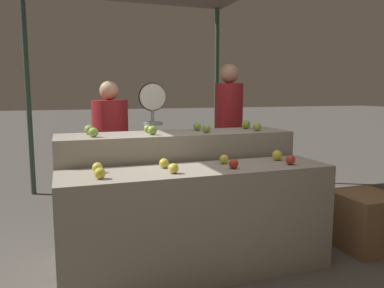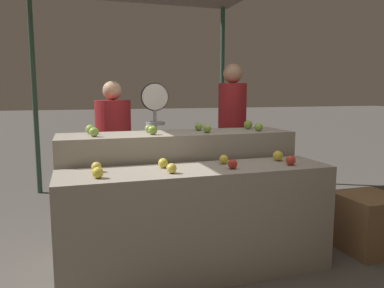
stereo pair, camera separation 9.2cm
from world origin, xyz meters
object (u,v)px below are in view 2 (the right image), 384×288
(person_vendor_at_scale, at_px, (114,143))
(person_customer_left, at_px, (232,126))
(wooden_crate_side, at_px, (369,223))
(produce_scale, at_px, (155,123))

(person_vendor_at_scale, bearing_deg, person_customer_left, -179.54)
(person_vendor_at_scale, height_order, wooden_crate_side, person_vendor_at_scale)
(produce_scale, xyz_separation_m, person_customer_left, (1.03, 0.33, -0.09))
(wooden_crate_side, bearing_deg, person_vendor_at_scale, 144.99)
(person_customer_left, height_order, wooden_crate_side, person_customer_left)
(person_customer_left, bearing_deg, produce_scale, 18.00)
(person_customer_left, relative_size, wooden_crate_side, 3.46)
(produce_scale, bearing_deg, wooden_crate_side, -34.73)
(wooden_crate_side, bearing_deg, produce_scale, 145.27)
(person_vendor_at_scale, height_order, person_customer_left, person_customer_left)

